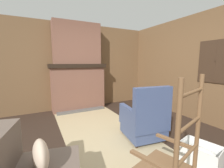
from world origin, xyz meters
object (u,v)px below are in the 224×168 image
Objects in this scene: laundry_basket at (200,155)px; storage_case at (89,61)px; firewood_stack at (144,107)px; oil_lamp_vase at (58,60)px; armchair at (145,121)px.

laundry_basket is 2.19× the size of storage_case.
firewood_stack is 1.91× the size of storage_case.
oil_lamp_vase is (-3.31, -1.36, 1.33)m from laundry_basket.
storage_case is at bearing -172.26° from laundry_basket.
storage_case is (0.00, 0.91, -0.04)m from oil_lamp_vase.
armchair reaches higher than firewood_stack.
firewood_stack is 0.87× the size of laundry_basket.
laundry_basket is at bearing -158.23° from armchair.
storage_case is at bearing 13.39° from armchair.
armchair is 1.66m from firewood_stack.
storage_case is at bearing 89.99° from oil_lamp_vase.
laundry_basket is (0.92, 0.23, -0.21)m from armchair.
storage_case reaches higher than firewood_stack.
armchair is 3.23× the size of oil_lamp_vase.
firewood_stack is 2.79m from oil_lamp_vase.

